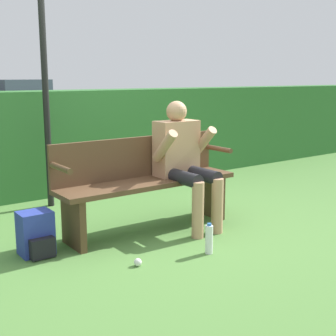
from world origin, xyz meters
TOP-DOWN VIEW (x-y plane):
  - ground_plane at (0.00, 0.00)m, footprint 40.00×40.00m
  - hedge_back at (0.00, 1.97)m, footprint 12.00×0.57m
  - park_bench at (0.00, 0.06)m, footprint 1.79×0.42m
  - person_seated at (0.36, -0.07)m, footprint 0.56×0.64m
  - backpack at (-1.09, 0.03)m, footprint 0.26×0.28m
  - water_bottle at (0.07, -0.79)m, footprint 0.06×0.06m
  - signpost at (-0.42, 1.36)m, footprint 0.47×0.09m
  - parked_car at (3.47, 13.90)m, footprint 4.58×2.89m
  - litter_crumple at (-0.55, -0.66)m, footprint 0.06×0.06m

SIDE VIEW (x-z plane):
  - ground_plane at x=0.00m, z-range 0.00..0.00m
  - litter_crumple at x=-0.55m, z-range 0.00..0.06m
  - water_bottle at x=0.07m, z-range -0.01..0.25m
  - backpack at x=-1.09m, z-range -0.01..0.35m
  - park_bench at x=0.00m, z-range 0.04..0.91m
  - parked_car at x=3.47m, z-range -0.03..1.29m
  - hedge_back at x=0.00m, z-range 0.00..1.27m
  - person_seated at x=0.36m, z-range 0.07..1.29m
  - signpost at x=-0.42m, z-range 0.24..3.12m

